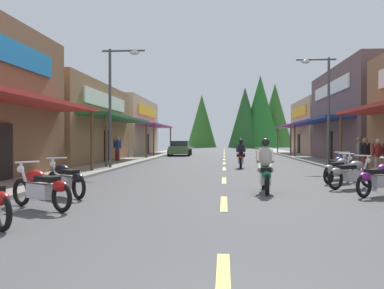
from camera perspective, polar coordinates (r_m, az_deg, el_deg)
The scene contains 24 objects.
ground at distance 34.95m, azimuth 4.36°, elevation -1.91°, with size 10.77×94.92×0.10m, color #4C4C4F.
sidewalk_left at distance 35.55m, azimuth -6.23°, elevation -1.69°, with size 2.29×94.92×0.12m, color gray.
sidewalk_right at distance 35.55m, azimuth 14.94°, elevation -1.71°, with size 2.29×94.92×0.12m, color gray.
centerline_dashes at distance 38.42m, azimuth 4.36°, elevation -1.60°, with size 0.16×70.66×0.01m.
storefront_left_middle at distance 29.46m, azimuth -18.38°, elevation 2.69°, with size 9.29×12.98×5.16m.
storefront_left_far at distance 43.35m, azimuth -10.33°, elevation 2.30°, with size 8.50×13.20×5.52m.
storefront_right_middle at distance 33.36m, azimuth 24.12°, elevation 3.69°, with size 9.03×13.60×6.63m.
storefront_right_far at distance 45.87m, azimuth 19.30°, elevation 2.19°, with size 10.16×11.13×5.54m.
streetlamp_left at distance 22.00m, azimuth -10.08°, elevation 7.11°, with size 2.19×0.30×6.12m.
streetlamp_right at distance 24.82m, azimuth 17.09°, elevation 6.31°, with size 2.19×0.30×6.08m.
motorcycle_parked_right_2 at distance 12.66m, azimuth 23.86°, elevation -4.12°, with size 1.72×1.43×1.04m.
motorcycle_parked_right_3 at distance 14.22m, azimuth 20.59°, elevation -3.58°, with size 1.82×1.30×1.04m.
motorcycle_parked_right_4 at distance 15.86m, azimuth 19.12°, elevation -3.14°, with size 1.51×1.65×1.04m.
motorcycle_parked_right_5 at distance 17.45m, azimuth 18.89°, elevation -2.79°, with size 1.31×1.81×1.04m.
motorcycle_parked_left_1 at distance 9.95m, azimuth -19.57°, elevation -5.40°, with size 1.87×1.22×1.04m.
motorcycle_parked_left_2 at distance 11.88m, azimuth -16.58°, elevation -4.40°, with size 1.64×1.53×1.04m.
rider_cruising_lead at distance 12.45m, azimuth 9.80°, elevation -3.38°, with size 0.60×2.14×1.57m.
rider_cruising_trailing at distance 22.99m, azimuth 6.58°, elevation -1.51°, with size 0.60×2.14×1.57m.
pedestrian_by_shop at distance 20.30m, azimuth 21.50°, elevation -0.97°, with size 0.35×0.55×1.67m.
pedestrian_browsing at distance 19.43m, azimuth 22.22°, elevation -1.17°, with size 0.50×0.41×1.60m.
pedestrian_waiting at distance 28.39m, azimuth -9.99°, elevation -0.33°, with size 0.55×0.36×1.77m.
pedestrian_strolling at distance 19.38m, azimuth 23.72°, elevation -1.23°, with size 0.56×0.33×1.58m.
parked_car_curbside at distance 40.18m, azimuth -1.62°, elevation -0.52°, with size 2.15×4.34×1.40m.
treeline_backdrop at distance 81.76m, azimuth 8.14°, elevation 3.80°, with size 20.48×10.22×13.59m.
Camera 1 is at (0.01, -2.46, 1.54)m, focal length 39.75 mm.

